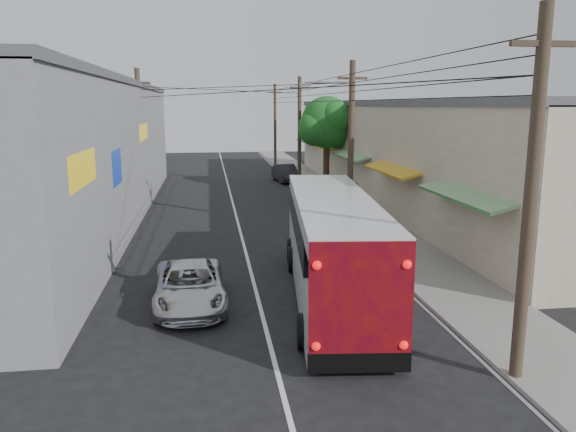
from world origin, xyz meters
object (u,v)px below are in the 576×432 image
object	(u,v)px
parked_car_mid	(311,194)
pedestrian_near	(375,225)
coach_bus	(332,245)
parked_suv	(331,212)
pedestrian_far	(354,198)
jeepney	(190,286)
parked_car_far	(286,173)

from	to	relation	value
parked_car_mid	pedestrian_near	bearing A→B (deg)	-81.32
coach_bus	parked_suv	bearing A→B (deg)	83.88
pedestrian_near	pedestrian_far	bearing A→B (deg)	-110.63
jeepney	parked_car_mid	bearing A→B (deg)	65.23
pedestrian_far	pedestrian_near	bearing A→B (deg)	106.15
coach_bus	parked_car_mid	size ratio (longest dim) A/B	2.68
coach_bus	parked_suv	world-z (taller)	coach_bus
coach_bus	jeepney	distance (m)	4.58
coach_bus	pedestrian_far	xyz separation A→B (m)	(4.01, 12.64, -0.66)
jeepney	pedestrian_near	world-z (taller)	pedestrian_near
jeepney	pedestrian_near	size ratio (longest dim) A/B	2.44
jeepney	parked_car_far	world-z (taller)	parked_car_far
jeepney	parked_car_far	size ratio (longest dim) A/B	1.09
pedestrian_near	parked_suv	bearing A→B (deg)	-93.54
coach_bus	pedestrian_far	distance (m)	13.27
parked_suv	pedestrian_near	bearing A→B (deg)	-82.34
parked_car_far	pedestrian_near	distance (m)	21.59
pedestrian_near	pedestrian_far	xyz separation A→B (m)	(0.98, 7.23, -0.04)
jeepney	parked_suv	distance (m)	12.47
parked_car_mid	pedestrian_near	distance (m)	10.54
jeepney	pedestrian_far	bearing A→B (deg)	54.45
coach_bus	parked_suv	size ratio (longest dim) A/B	2.29
jeepney	parked_car_far	bearing A→B (deg)	73.88
pedestrian_near	pedestrian_far	world-z (taller)	pedestrian_near
coach_bus	parked_car_far	xyz separation A→B (m)	(2.23, 26.97, -0.98)
parked_car_mid	pedestrian_near	xyz separation A→B (m)	(0.80, -10.50, 0.33)
parked_suv	pedestrian_near	xyz separation A→B (m)	(0.80, -4.83, 0.33)
jeepney	parked_suv	world-z (taller)	parked_suv
coach_bus	pedestrian_near	size ratio (longest dim) A/B	6.10
jeepney	pedestrian_near	xyz separation A→B (m)	(7.49, 5.70, 0.42)
coach_bus	parked_car_mid	world-z (taller)	coach_bus
jeepney	parked_suv	xyz separation A→B (m)	(6.69, 10.53, 0.09)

